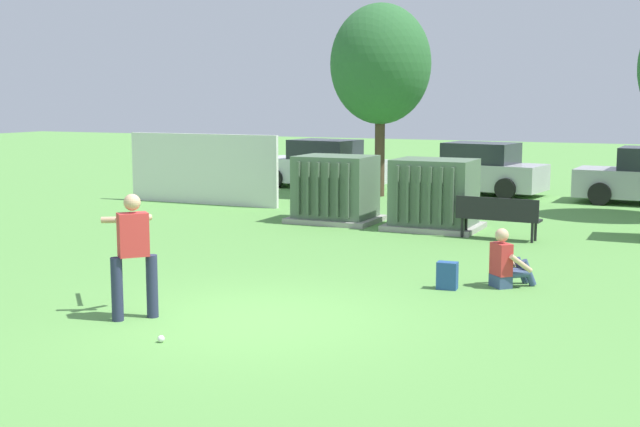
{
  "coord_description": "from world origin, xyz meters",
  "views": [
    {
      "loc": [
        5.51,
        -9.92,
        3.05
      ],
      "look_at": [
        -0.61,
        3.5,
        1.0
      ],
      "focal_mm": 47.41,
      "sensor_mm": 36.0,
      "label": 1
    }
  ],
  "objects_px": {
    "backpack": "(447,276)",
    "sports_ball": "(161,339)",
    "batter": "(133,249)",
    "parked_car_left_of_center": "(477,170)",
    "park_bench": "(498,215)",
    "seated_spectator": "(506,264)",
    "transformer_mid_west": "(434,195)",
    "transformer_west": "(336,190)",
    "parked_car_leftmost": "(322,166)"
  },
  "relations": [
    {
      "from": "transformer_mid_west",
      "to": "seated_spectator",
      "type": "height_order",
      "value": "transformer_mid_west"
    },
    {
      "from": "sports_ball",
      "to": "seated_spectator",
      "type": "distance_m",
      "value": 5.9
    },
    {
      "from": "transformer_west",
      "to": "transformer_mid_west",
      "type": "xyz_separation_m",
      "value": [
        2.54,
        -0.13,
        0.0
      ]
    },
    {
      "from": "transformer_west",
      "to": "parked_car_leftmost",
      "type": "xyz_separation_m",
      "value": [
        -3.49,
        6.91,
        -0.04
      ]
    },
    {
      "from": "park_bench",
      "to": "parked_car_left_of_center",
      "type": "relative_size",
      "value": 0.41
    },
    {
      "from": "transformer_west",
      "to": "sports_ball",
      "type": "xyz_separation_m",
      "value": [
        2.11,
        -10.33,
        -0.74
      ]
    },
    {
      "from": "transformer_mid_west",
      "to": "parked_car_leftmost",
      "type": "bearing_deg",
      "value": 130.59
    },
    {
      "from": "parked_car_left_of_center",
      "to": "parked_car_leftmost",
      "type": "bearing_deg",
      "value": -176.16
    },
    {
      "from": "park_bench",
      "to": "parked_car_left_of_center",
      "type": "bearing_deg",
      "value": 106.95
    },
    {
      "from": "transformer_west",
      "to": "seated_spectator",
      "type": "bearing_deg",
      "value": -45.34
    },
    {
      "from": "batter",
      "to": "parked_car_left_of_center",
      "type": "bearing_deg",
      "value": 87.91
    },
    {
      "from": "transformer_mid_west",
      "to": "seated_spectator",
      "type": "xyz_separation_m",
      "value": [
        2.82,
        -5.3,
        -0.41
      ]
    },
    {
      "from": "transformer_west",
      "to": "batter",
      "type": "xyz_separation_m",
      "value": [
        1.09,
        -9.5,
        0.19
      ]
    },
    {
      "from": "batter",
      "to": "sports_ball",
      "type": "height_order",
      "value": "batter"
    },
    {
      "from": "park_bench",
      "to": "seated_spectator",
      "type": "relative_size",
      "value": 1.89
    },
    {
      "from": "park_bench",
      "to": "batter",
      "type": "relative_size",
      "value": 1.05
    },
    {
      "from": "backpack",
      "to": "sports_ball",
      "type": "bearing_deg",
      "value": -119.17
    },
    {
      "from": "backpack",
      "to": "batter",
      "type": "bearing_deg",
      "value": -134.35
    },
    {
      "from": "batter",
      "to": "parked_car_leftmost",
      "type": "relative_size",
      "value": 0.4
    },
    {
      "from": "seated_spectator",
      "to": "backpack",
      "type": "xyz_separation_m",
      "value": [
        -0.82,
        -0.55,
        -0.16
      ]
    },
    {
      "from": "transformer_west",
      "to": "park_bench",
      "type": "xyz_separation_m",
      "value": [
        4.21,
        -0.97,
        -0.25
      ]
    },
    {
      "from": "park_bench",
      "to": "backpack",
      "type": "xyz_separation_m",
      "value": [
        0.33,
        -5.0,
        -0.32
      ]
    },
    {
      "from": "parked_car_leftmost",
      "to": "parked_car_left_of_center",
      "type": "xyz_separation_m",
      "value": [
        5.19,
        0.35,
        0.0
      ]
    },
    {
      "from": "park_bench",
      "to": "batter",
      "type": "height_order",
      "value": "batter"
    },
    {
      "from": "sports_ball",
      "to": "seated_spectator",
      "type": "relative_size",
      "value": 0.09
    },
    {
      "from": "sports_ball",
      "to": "parked_car_left_of_center",
      "type": "xyz_separation_m",
      "value": [
        -0.41,
        17.59,
        0.71
      ]
    },
    {
      "from": "park_bench",
      "to": "seated_spectator",
      "type": "bearing_deg",
      "value": -75.5
    },
    {
      "from": "backpack",
      "to": "parked_car_leftmost",
      "type": "height_order",
      "value": "parked_car_leftmost"
    },
    {
      "from": "sports_ball",
      "to": "parked_car_leftmost",
      "type": "bearing_deg",
      "value": 107.99
    },
    {
      "from": "batter",
      "to": "backpack",
      "type": "distance_m",
      "value": 5.0
    },
    {
      "from": "backpack",
      "to": "parked_car_left_of_center",
      "type": "distance_m",
      "value": 13.54
    },
    {
      "from": "transformer_west",
      "to": "parked_car_leftmost",
      "type": "relative_size",
      "value": 0.48
    },
    {
      "from": "seated_spectator",
      "to": "backpack",
      "type": "relative_size",
      "value": 2.19
    },
    {
      "from": "batter",
      "to": "sports_ball",
      "type": "relative_size",
      "value": 19.33
    },
    {
      "from": "transformer_west",
      "to": "sports_ball",
      "type": "height_order",
      "value": "transformer_west"
    },
    {
      "from": "park_bench",
      "to": "batter",
      "type": "bearing_deg",
      "value": -110.08
    },
    {
      "from": "sports_ball",
      "to": "backpack",
      "type": "xyz_separation_m",
      "value": [
        2.43,
        4.36,
        0.17
      ]
    },
    {
      "from": "seated_spectator",
      "to": "transformer_mid_west",
      "type": "bearing_deg",
      "value": 118.05
    },
    {
      "from": "transformer_mid_west",
      "to": "sports_ball",
      "type": "relative_size",
      "value": 23.33
    },
    {
      "from": "park_bench",
      "to": "transformer_west",
      "type": "bearing_deg",
      "value": 167.0
    },
    {
      "from": "seated_spectator",
      "to": "parked_car_left_of_center",
      "type": "distance_m",
      "value": 13.2
    },
    {
      "from": "sports_ball",
      "to": "parked_car_leftmost",
      "type": "relative_size",
      "value": 0.02
    },
    {
      "from": "batter",
      "to": "seated_spectator",
      "type": "distance_m",
      "value": 5.94
    },
    {
      "from": "sports_ball",
      "to": "backpack",
      "type": "bearing_deg",
      "value": 60.83
    },
    {
      "from": "seated_spectator",
      "to": "parked_car_leftmost",
      "type": "distance_m",
      "value": 15.18
    },
    {
      "from": "batter",
      "to": "backpack",
      "type": "height_order",
      "value": "batter"
    },
    {
      "from": "seated_spectator",
      "to": "backpack",
      "type": "distance_m",
      "value": 1.0
    },
    {
      "from": "transformer_mid_west",
      "to": "park_bench",
      "type": "relative_size",
      "value": 1.15
    },
    {
      "from": "transformer_west",
      "to": "backpack",
      "type": "relative_size",
      "value": 4.77
    },
    {
      "from": "batter",
      "to": "backpack",
      "type": "bearing_deg",
      "value": 45.65
    }
  ]
}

